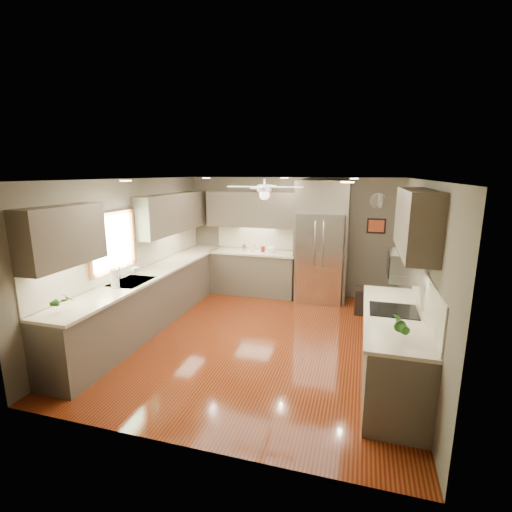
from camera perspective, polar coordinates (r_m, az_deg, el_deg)
The scene contains 27 objects.
floor at distance 6.07m, azimuth 0.45°, elevation -12.60°, with size 5.00×5.00×0.00m, color #4B140A.
ceiling at distance 5.49m, azimuth 0.49°, elevation 11.73°, with size 5.00×5.00×0.00m, color white.
wall_back at distance 8.04m, azimuth 5.29°, elevation 3.02°, with size 4.50×4.50×0.00m, color #5D5547.
wall_front at distance 3.43m, azimuth -11.09°, elevation -10.63°, with size 4.50×4.50×0.00m, color #5D5547.
wall_left at distance 6.60m, azimuth -18.68°, elevation 0.29°, with size 5.00×5.00×0.00m, color #5D5547.
wall_right at distance 5.51m, azimuth 23.67°, elevation -2.51°, with size 5.00×5.00×0.00m, color #5D5547.
canister_b at distance 8.01m, azimuth -1.79°, elevation 1.29°, with size 0.10×0.10×0.15m, color silver.
canister_c at distance 8.01m, azimuth -0.47°, elevation 1.44°, with size 0.10×0.10×0.16m, color beige.
canister_d at distance 7.90m, azimuth 1.06°, elevation 1.06°, with size 0.08×0.08×0.13m, color maroon.
soap_bottle at distance 6.44m, azimuth -18.04°, elevation -1.99°, with size 0.08×0.08×0.18m, color white.
potted_plant_left at distance 5.06m, azimuth -27.61°, elevation -6.12°, with size 0.16×0.11×0.29m, color #245919.
potted_plant_right at distance 4.08m, azimuth 21.41°, elevation -9.85°, with size 0.16×0.13×0.29m, color #245919.
bowl at distance 7.85m, azimuth 2.38°, elevation 0.73°, with size 0.23×0.23×0.06m, color beige.
left_run at distance 6.76m, azimuth -15.43°, elevation -5.95°, with size 0.65×4.70×1.45m.
back_run at distance 8.08m, azimuth -0.27°, elevation -2.42°, with size 1.85×0.65×1.45m.
uppers at distance 6.43m, azimuth -4.20°, elevation 6.22°, with size 4.50×4.70×0.95m.
window at distance 6.14m, azimuth -21.28°, elevation 2.04°, with size 0.05×1.12×0.92m.
sink at distance 6.11m, azimuth -18.64°, elevation -4.00°, with size 0.50×0.70×0.32m.
refrigerator at distance 7.61m, azimuth 9.97°, elevation 1.87°, with size 1.06×0.75×2.45m.
right_run at distance 4.97m, azimuth 20.27°, elevation -13.22°, with size 0.70×2.20×1.45m.
microwave at distance 4.89m, azimuth 22.10°, elevation -1.40°, with size 0.43×0.55×0.34m.
ceiling_fan at distance 5.78m, azimuth 1.30°, elevation 10.11°, with size 1.18×1.18×0.32m.
recessed_lights at distance 5.88m, azimuth 1.18°, elevation 11.73°, with size 2.84×3.14×0.01m.
wall_clock at distance 7.79m, azimuth 18.26°, elevation 8.07°, with size 0.30×0.03×0.30m.
framed_print at distance 7.84m, azimuth 18.01°, elevation 4.43°, with size 0.36×0.03×0.30m.
stool at distance 7.32m, azimuth 16.75°, elevation -6.63°, with size 0.45×0.45×0.49m.
paper_towel at distance 5.81m, azimuth -20.91°, elevation -3.24°, with size 0.12×0.12×0.30m.
Camera 1 is at (1.48, -5.28, 2.59)m, focal length 26.00 mm.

